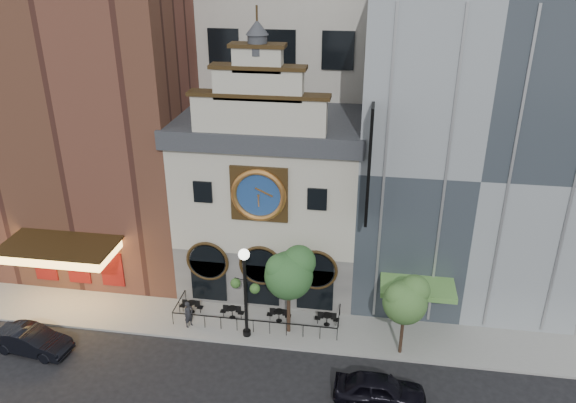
% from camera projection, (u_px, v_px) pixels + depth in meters
% --- Properties ---
extents(ground, '(120.00, 120.00, 0.00)m').
position_uv_depth(ground, '(249.00, 346.00, 34.57)').
color(ground, black).
rests_on(ground, ground).
extents(sidewalk, '(44.00, 5.00, 0.15)m').
position_uv_depth(sidewalk, '(258.00, 321.00, 36.79)').
color(sidewalk, gray).
rests_on(sidewalk, ground).
extents(clock_building, '(12.60, 8.78, 18.65)m').
position_uv_depth(clock_building, '(271.00, 196.00, 38.82)').
color(clock_building, '#605E5B').
rests_on(clock_building, ground).
extents(theater_building, '(14.00, 15.60, 25.00)m').
position_uv_depth(theater_building, '(97.00, 97.00, 40.09)').
color(theater_building, brown).
rests_on(theater_building, ground).
extents(retail_building, '(14.00, 14.40, 20.00)m').
position_uv_depth(retail_building, '(467.00, 148.00, 37.51)').
color(retail_building, gray).
rests_on(retail_building, ground).
extents(cafe_railing, '(10.60, 2.60, 0.90)m').
position_uv_depth(cafe_railing, '(257.00, 314.00, 36.57)').
color(cafe_railing, black).
rests_on(cafe_railing, sidewalk).
extents(bistro_0, '(1.58, 0.68, 0.90)m').
position_uv_depth(bistro_0, '(191.00, 306.00, 37.34)').
color(bistro_0, black).
rests_on(bistro_0, sidewalk).
extents(bistro_1, '(1.58, 0.68, 0.90)m').
position_uv_depth(bistro_1, '(232.00, 312.00, 36.78)').
color(bistro_1, black).
rests_on(bistro_1, sidewalk).
extents(bistro_2, '(1.58, 0.68, 0.90)m').
position_uv_depth(bistro_2, '(279.00, 315.00, 36.46)').
color(bistro_2, black).
rests_on(bistro_2, sidewalk).
extents(bistro_3, '(1.58, 0.68, 0.90)m').
position_uv_depth(bistro_3, '(327.00, 319.00, 36.10)').
color(bistro_3, black).
rests_on(bistro_3, sidewalk).
extents(car_right, '(4.93, 2.00, 1.68)m').
position_uv_depth(car_right, '(380.00, 390.00, 30.03)').
color(car_right, black).
rests_on(car_right, ground).
extents(car_left, '(5.02, 2.28, 1.60)m').
position_uv_depth(car_left, '(32.00, 340.00, 33.82)').
color(car_left, black).
rests_on(car_left, ground).
extents(pedestrian, '(0.74, 0.79, 1.82)m').
position_uv_depth(pedestrian, '(189.00, 314.00, 35.79)').
color(pedestrian, black).
rests_on(pedestrian, sidewalk).
extents(lamppost, '(1.91, 1.03, 6.17)m').
position_uv_depth(lamppost, '(245.00, 284.00, 33.75)').
color(lamppost, black).
rests_on(lamppost, sidewalk).
extents(tree_left, '(3.10, 2.98, 5.96)m').
position_uv_depth(tree_left, '(290.00, 272.00, 33.92)').
color(tree_left, '#382619').
rests_on(tree_left, sidewalk).
extents(tree_right, '(2.69, 2.59, 5.18)m').
position_uv_depth(tree_right, '(406.00, 299.00, 32.30)').
color(tree_right, '#382619').
rests_on(tree_right, sidewalk).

